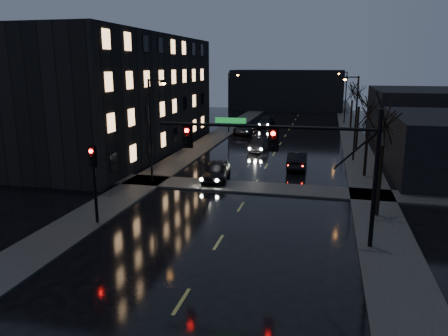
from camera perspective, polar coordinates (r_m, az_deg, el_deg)
The scene contains 22 objects.
ground at distance 16.30m, azimuth -8.00°, elevation -20.33°, with size 160.00×160.00×0.00m, color black.
sidewalk_left at distance 50.29m, azimuth -2.68°, elevation 3.07°, with size 3.00×140.00×0.12m, color #2D2D2B.
sidewalk_right at distance 48.52m, azimuth 17.02°, elevation 2.12°, with size 3.00×140.00×0.12m, color #2D2D2B.
sidewalk_cross at distance 32.74m, azimuth 3.73°, elevation -2.55°, with size 40.00×3.00×0.12m, color #2D2D2B.
apartment_block at distance 47.86m, azimuth -13.83°, elevation 9.35°, with size 12.00×30.00×12.00m, color black.
commercial_right_far at distance 62.01m, azimuth 24.41°, elevation 6.59°, with size 12.00×18.00×6.00m, color black.
far_block at distance 91.08m, azimuth 8.26°, elevation 10.04°, with size 22.00×10.00×8.00m, color black.
signal_mast at distance 22.00m, azimuth 9.66°, elevation 2.31°, with size 11.11×0.41×7.00m.
signal_pole_left at distance 25.71m, azimuth -16.63°, elevation -0.71°, with size 0.35×0.41×4.53m.
tree_near at distance 26.91m, azimuth 20.28°, elevation 6.57°, with size 3.52×3.52×8.08m.
tree_mid_a at distance 36.85m, azimuth 18.47°, elevation 7.71°, with size 3.30×3.30×7.58m.
tree_mid_b at distance 48.74m, azimuth 17.36°, elevation 9.92°, with size 3.74×3.74×8.59m.
tree_far at distance 62.73m, azimuth 16.51°, elevation 10.10°, with size 3.43×3.43×7.88m.
streetlight_l_near at distance 33.39m, azimuth -9.30°, elevation 5.88°, with size 1.53×0.28×8.00m.
streetlight_l_far at distance 59.12m, azimuth 0.83°, elevation 9.22°, with size 1.53×0.28×8.00m.
streetlight_r_mid at distance 42.85m, azimuth 16.61°, elevation 7.11°, with size 1.53×0.28×8.00m.
streetlight_r_far at distance 70.74m, azimuth 15.45°, elevation 9.43°, with size 1.53×0.28×8.00m.
oncoming_car_a at distance 34.53m, azimuth -1.01°, elevation -0.41°, with size 1.90×4.71×1.61m, color black.
oncoming_car_b at distance 46.75m, azimuth 4.53°, elevation 3.01°, with size 1.40×4.01×1.32m, color black.
oncoming_car_c at distance 58.45m, azimuth 2.75°, elevation 5.18°, with size 2.45×5.32×1.48m, color black.
oncoming_car_d at distance 65.37m, azimuth 5.47°, elevation 5.99°, with size 2.03×5.00×1.45m, color black.
lead_car at distance 39.29m, azimuth 9.55°, elevation 1.05°, with size 1.64×4.69×1.55m, color black.
Camera 1 is at (5.16, -12.57, 9.00)m, focal length 35.00 mm.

